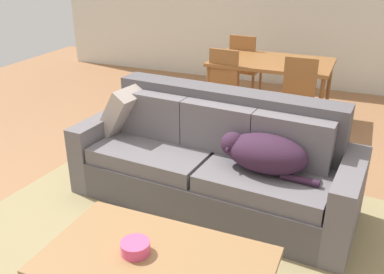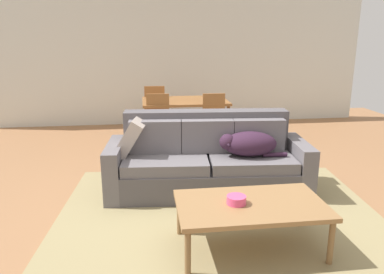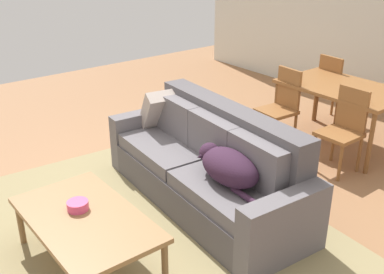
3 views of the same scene
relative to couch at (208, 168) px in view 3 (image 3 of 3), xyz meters
The scene contains 11 objects.
ground_plane 0.49m from the couch, 108.99° to the right, with size 10.00×10.00×0.00m, color #976843.
area_rug 0.93m from the couch, 90.32° to the right, with size 3.34×3.01×0.01m, color #94855A.
couch is the anchor object (origin of this frame).
dog_on_left_cushion 0.53m from the couch, 20.41° to the right, with size 0.77×0.41×0.28m.
throw_pillow_by_left_arm 0.95m from the couch, behind, with size 0.15×0.45×0.45m, color #B2A398.
coffee_table 1.35m from the couch, 83.89° to the right, with size 1.27×0.74×0.44m.
bowl_on_coffee_table 1.34m from the couch, 89.31° to the right, with size 0.17×0.17×0.07m, color #EA4C7F.
dining_table 2.14m from the couch, 90.75° to the left, with size 1.43×0.91×0.74m.
dining_chair_near_left 1.68m from the couch, 107.89° to the left, with size 0.43×0.43×0.92m.
dining_chair_near_right 1.62m from the couch, 76.07° to the left, with size 0.40×0.40×0.91m.
dining_chair_far_left 2.69m from the couch, 101.16° to the left, with size 0.43×0.43×0.93m.
Camera 3 is at (3.06, -2.23, 2.41)m, focal length 43.27 mm.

